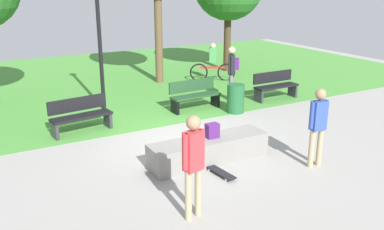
% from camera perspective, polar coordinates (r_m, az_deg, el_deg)
% --- Properties ---
extents(ground_plane, '(28.00, 28.00, 0.00)m').
position_cam_1_polar(ground_plane, '(10.62, -1.10, -3.53)').
color(ground_plane, gray).
extents(grass_lawn, '(26.60, 12.76, 0.01)m').
position_cam_1_polar(grass_lawn, '(17.43, -13.08, 4.53)').
color(grass_lawn, '#478C38').
rests_on(grass_lawn, ground_plane).
extents(concrete_ledge, '(2.73, 0.71, 0.55)m').
position_cam_1_polar(concrete_ledge, '(9.38, 2.28, -4.73)').
color(concrete_ledge, gray).
rests_on(concrete_ledge, ground_plane).
extents(backpack_on_ledge, '(0.28, 0.21, 0.32)m').
position_cam_1_polar(backpack_on_ledge, '(9.28, 2.74, -2.11)').
color(backpack_on_ledge, '#4C1E66').
rests_on(backpack_on_ledge, concrete_ledge).
extents(skater_performing_trick, '(0.42, 0.27, 1.82)m').
position_cam_1_polar(skater_performing_trick, '(6.92, 0.19, -5.92)').
color(skater_performing_trick, tan).
rests_on(skater_performing_trick, ground_plane).
extents(skater_watching, '(0.43, 0.23, 1.72)m').
position_cam_1_polar(skater_watching, '(9.27, 16.59, -0.88)').
color(skater_watching, tan).
rests_on(skater_watching, ground_plane).
extents(skateboard_by_ledge, '(0.27, 0.82, 0.08)m').
position_cam_1_polar(skateboard_by_ledge, '(8.84, 3.88, -7.69)').
color(skateboard_by_ledge, black).
rests_on(skateboard_by_ledge, ground_plane).
extents(park_bench_far_right, '(1.65, 0.68, 0.91)m').
position_cam_1_polar(park_bench_far_right, '(11.48, -14.77, 0.06)').
color(park_bench_far_right, black).
rests_on(park_bench_far_right, ground_plane).
extents(park_bench_near_path, '(1.60, 0.48, 0.91)m').
position_cam_1_polar(park_bench_near_path, '(14.53, 11.11, 3.99)').
color(park_bench_near_path, black).
rests_on(park_bench_near_path, ground_plane).
extents(park_bench_near_lamppost, '(1.62, 0.55, 0.91)m').
position_cam_1_polar(park_bench_near_lamppost, '(13.07, 0.32, 2.80)').
color(park_bench_near_lamppost, '#1E4223').
rests_on(park_bench_near_lamppost, ground_plane).
extents(lamp_post, '(0.28, 0.28, 4.45)m').
position_cam_1_polar(lamp_post, '(12.98, -12.48, 12.19)').
color(lamp_post, black).
rests_on(lamp_post, ground_plane).
extents(trash_bin, '(0.52, 0.52, 0.87)m').
position_cam_1_polar(trash_bin, '(12.85, 5.88, 2.22)').
color(trash_bin, '#1E592D').
rests_on(trash_bin, ground_plane).
extents(pedestrian_with_backpack, '(0.44, 0.43, 1.79)m').
position_cam_1_polar(pedestrian_with_backpack, '(14.05, 5.40, 6.28)').
color(pedestrian_with_backpack, slate).
rests_on(pedestrian_with_backpack, ground_plane).
extents(cyclist_on_bicycle, '(1.64, 0.90, 1.52)m').
position_cam_1_polar(cyclist_on_bicycle, '(16.91, 2.80, 6.75)').
color(cyclist_on_bicycle, black).
rests_on(cyclist_on_bicycle, ground_plane).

